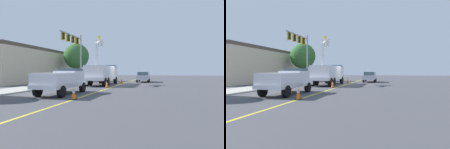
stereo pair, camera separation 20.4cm
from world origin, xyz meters
TOP-DOWN VIEW (x-y plane):
  - ground at (0.00, 0.00)m, footprint 120.00×120.00m
  - sidewalk_far_side at (0.19, 7.86)m, footprint 60.07×5.01m
  - lane_centre_stripe at (0.00, 0.00)m, footprint 49.99×1.34m
  - utility_bucket_truck at (-0.68, 2.20)m, footprint 8.26×2.75m
  - service_pickup_truck at (-11.74, 2.44)m, footprint 5.65×2.30m
  - passing_minivan at (7.09, -2.73)m, footprint 4.84×2.04m
  - traffic_cone_leading at (-14.10, 0.41)m, footprint 0.40×0.40m
  - traffic_cone_mid_front at (-5.39, 0.40)m, footprint 0.40×0.40m
  - traffic_cone_mid_rear at (2.71, 0.19)m, footprint 0.40×0.40m
  - traffic_signal_mast at (0.85, 6.82)m, footprint 6.60×0.66m
  - commercial_building_backdrop at (4.43, 16.12)m, footprint 21.41×7.50m
  - street_tree_right at (7.72, 9.52)m, footprint 4.64×4.64m

SIDE VIEW (x-z plane):
  - ground at x=0.00m, z-range 0.00..0.00m
  - lane_centre_stripe at x=0.00m, z-range 0.00..0.01m
  - sidewalk_far_side at x=0.19m, z-range 0.00..0.12m
  - traffic_cone_leading at x=-14.10m, z-range -0.01..0.75m
  - traffic_cone_mid_front at x=-5.39m, z-range -0.01..0.81m
  - traffic_cone_mid_rear at x=2.71m, z-range -0.01..0.86m
  - passing_minivan at x=7.09m, z-range 0.13..1.82m
  - service_pickup_truck at x=-11.74m, z-range 0.09..2.15m
  - utility_bucket_truck at x=-0.68m, z-range -1.74..4.95m
  - commercial_building_backdrop at x=4.43m, z-range 0.00..5.57m
  - street_tree_right at x=7.72m, z-range 1.12..8.04m
  - traffic_signal_mast at x=0.85m, z-range 1.74..9.28m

